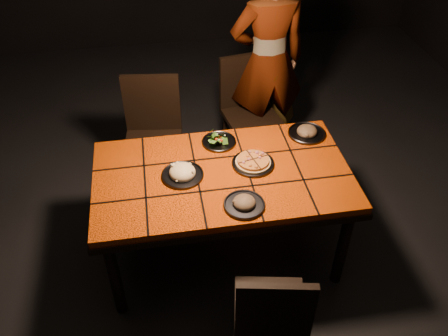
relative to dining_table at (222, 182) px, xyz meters
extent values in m
cube|color=black|center=(0.00, 0.00, -0.69)|extent=(6.00, 7.00, 0.04)
cube|color=#DF4907|center=(0.00, 0.00, 0.05)|extent=(1.60, 0.90, 0.05)
cube|color=black|center=(0.00, 0.00, 0.01)|extent=(1.62, 0.92, 0.04)
cylinder|color=black|center=(-0.72, -0.37, -0.34)|extent=(0.07, 0.07, 0.66)
cylinder|color=black|center=(0.72, -0.37, -0.34)|extent=(0.07, 0.07, 0.66)
cylinder|color=black|center=(-0.72, 0.37, -0.34)|extent=(0.07, 0.07, 0.66)
cylinder|color=black|center=(0.72, 0.37, -0.34)|extent=(0.07, 0.07, 0.66)
cube|color=black|center=(0.14, -0.78, -0.26)|extent=(0.45, 0.45, 0.04)
cube|color=black|center=(0.10, -0.95, -0.03)|extent=(0.39, 0.11, 0.42)
cylinder|color=black|center=(0.32, -0.66, -0.47)|extent=(0.03, 0.03, 0.40)
cylinder|color=black|center=(0.01, -0.60, -0.47)|extent=(0.03, 0.03, 0.40)
cube|color=black|center=(-0.42, 0.74, -0.21)|extent=(0.49, 0.49, 0.04)
cube|color=black|center=(-0.39, 0.93, 0.05)|extent=(0.43, 0.10, 0.47)
cylinder|color=black|center=(-0.62, 0.59, -0.45)|extent=(0.04, 0.04, 0.44)
cylinder|color=black|center=(-0.27, 0.54, -0.45)|extent=(0.04, 0.04, 0.44)
cylinder|color=black|center=(-0.57, 0.94, -0.45)|extent=(0.04, 0.04, 0.44)
cylinder|color=black|center=(-0.22, 0.89, -0.45)|extent=(0.04, 0.04, 0.44)
cube|color=black|center=(0.41, 1.00, -0.22)|extent=(0.49, 0.49, 0.04)
cube|color=black|center=(0.38, 1.19, 0.03)|extent=(0.42, 0.11, 0.46)
cylinder|color=black|center=(0.27, 0.80, -0.45)|extent=(0.04, 0.04, 0.43)
cylinder|color=black|center=(0.61, 0.86, -0.45)|extent=(0.04, 0.04, 0.43)
cylinder|color=black|center=(0.21, 1.14, -0.45)|extent=(0.04, 0.04, 0.43)
cylinder|color=black|center=(0.55, 1.20, -0.45)|extent=(0.04, 0.04, 0.43)
imported|color=brown|center=(0.57, 1.17, 0.20)|extent=(0.66, 0.46, 1.73)
cylinder|color=#343438|center=(0.21, 0.05, 0.08)|extent=(0.27, 0.27, 0.01)
torus|color=#343438|center=(0.21, 0.05, 0.09)|extent=(0.27, 0.27, 0.01)
cylinder|color=tan|center=(0.21, 0.05, 0.10)|extent=(0.27, 0.27, 0.01)
cylinder|color=#CD7D35|center=(0.21, 0.05, 0.11)|extent=(0.24, 0.24, 0.02)
cylinder|color=#343438|center=(-0.25, 0.01, 0.08)|extent=(0.26, 0.26, 0.01)
torus|color=#343438|center=(-0.25, 0.01, 0.09)|extent=(0.26, 0.26, 0.01)
ellipsoid|color=beige|center=(-0.25, 0.01, 0.11)|extent=(0.16, 0.16, 0.09)
cylinder|color=#343438|center=(0.03, 0.31, 0.08)|extent=(0.23, 0.23, 0.01)
torus|color=#343438|center=(0.03, 0.31, 0.09)|extent=(0.23, 0.23, 0.01)
cylinder|color=#343438|center=(0.08, -0.31, 0.08)|extent=(0.24, 0.24, 0.01)
torus|color=#343438|center=(0.08, -0.31, 0.09)|extent=(0.24, 0.24, 0.01)
ellipsoid|color=brown|center=(0.08, -0.31, 0.11)|extent=(0.14, 0.14, 0.08)
cylinder|color=#343438|center=(0.64, 0.31, 0.08)|extent=(0.26, 0.26, 0.01)
torus|color=#343438|center=(0.64, 0.31, 0.09)|extent=(0.26, 0.26, 0.01)
ellipsoid|color=brown|center=(0.64, 0.31, 0.11)|extent=(0.15, 0.15, 0.08)
camera|label=1|loc=(-0.36, -2.21, 2.01)|focal=38.00mm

